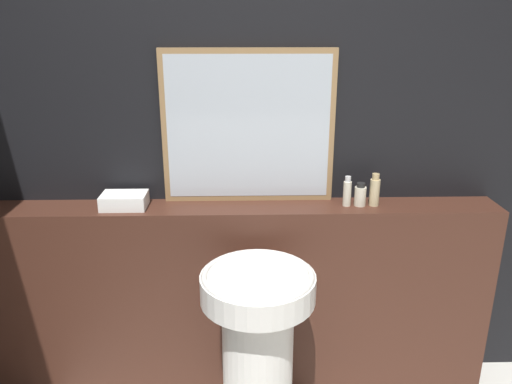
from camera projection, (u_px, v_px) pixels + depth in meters
The scene contains 8 objects.
wall_back at pixel (241, 142), 2.35m from camera, with size 8.00×0.06×2.50m.
vanity_counter at pixel (242, 299), 2.46m from camera, with size 2.40×0.22×0.98m.
pedestal_sink at pixel (258, 349), 2.08m from camera, with size 0.46×0.46×0.85m.
mirror at pixel (248, 127), 2.27m from camera, with size 0.79×0.03×0.70m.
towel_stack at pixel (124, 201), 2.28m from camera, with size 0.20×0.14×0.07m.
shampoo_bottle at pixel (347, 192), 2.29m from camera, with size 0.04×0.04×0.14m.
conditioner_bottle at pixel (360, 195), 2.30m from camera, with size 0.05×0.05×0.11m.
lotion_bottle at pixel (375, 191), 2.30m from camera, with size 0.05×0.05×0.15m.
Camera 1 is at (0.02, -0.66, 1.79)m, focal length 35.00 mm.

